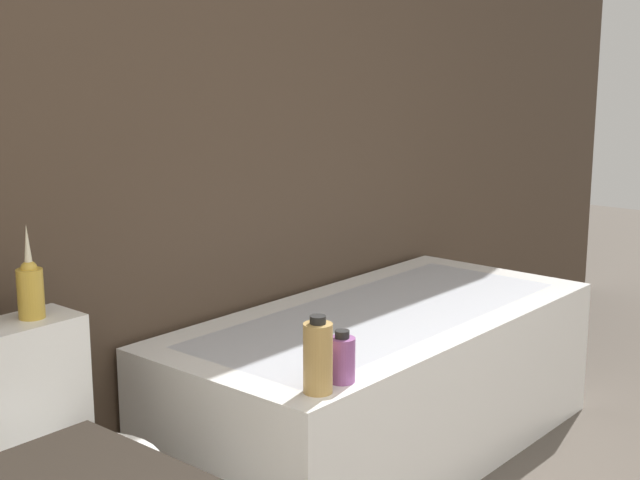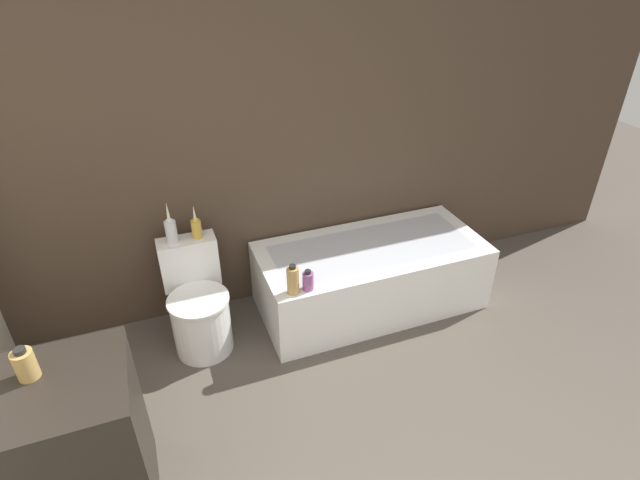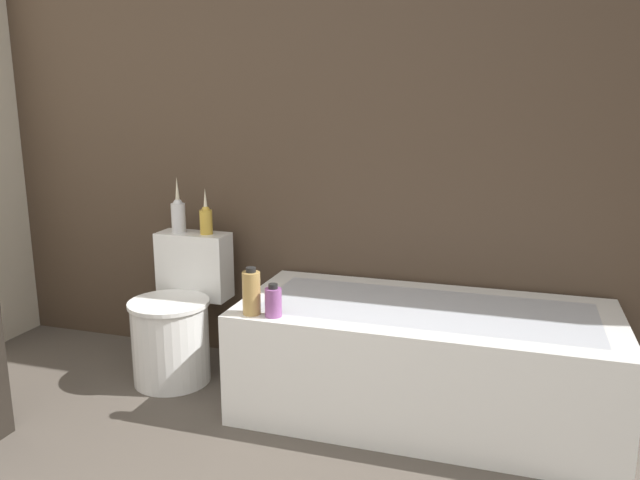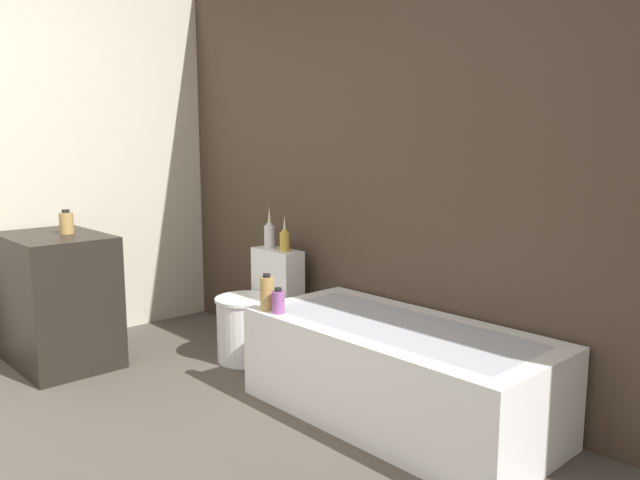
% 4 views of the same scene
% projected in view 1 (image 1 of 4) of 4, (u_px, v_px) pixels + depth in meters
% --- Properties ---
extents(wall_back_tiled, '(6.40, 0.06, 2.60)m').
position_uv_depth(wall_back_tiled, '(119.00, 62.00, 2.50)').
color(wall_back_tiled, '#423326').
rests_on(wall_back_tiled, ground_plane).
extents(bathtub, '(1.59, 0.73, 0.49)m').
position_uv_depth(bathtub, '(382.00, 382.00, 2.98)').
color(bathtub, white).
rests_on(bathtub, ground).
extents(vase_silver, '(0.06, 0.06, 0.23)m').
position_uv_depth(vase_silver, '(30.00, 287.00, 2.16)').
color(vase_silver, gold).
rests_on(vase_silver, toilet).
extents(shampoo_bottle_tall, '(0.07, 0.07, 0.20)m').
position_uv_depth(shampoo_bottle_tall, '(318.00, 357.00, 2.22)').
color(shampoo_bottle_tall, tan).
rests_on(shampoo_bottle_tall, bathtub).
extents(shampoo_bottle_short, '(0.07, 0.07, 0.14)m').
position_uv_depth(shampoo_bottle_short, '(342.00, 359.00, 2.29)').
color(shampoo_bottle_short, '#8C4C8C').
rests_on(shampoo_bottle_short, bathtub).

